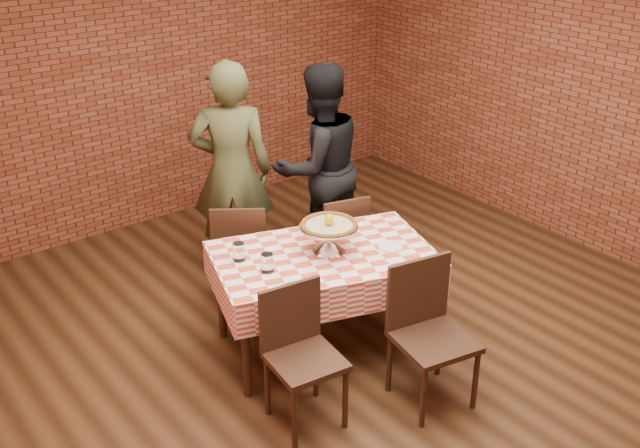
# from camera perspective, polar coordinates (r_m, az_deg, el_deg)

# --- Properties ---
(ground) EXTENTS (6.00, 6.00, 0.00)m
(ground) POSITION_cam_1_polar(r_m,az_deg,el_deg) (5.37, 3.09, -10.32)
(ground) COLOR black
(ground) RESTS_ON ground
(back_wall) EXTENTS (5.50, 0.00, 5.50)m
(back_wall) POSITION_cam_1_polar(r_m,az_deg,el_deg) (7.08, -12.90, 11.25)
(back_wall) COLOR maroon
(back_wall) RESTS_ON ground
(table) EXTENTS (1.66, 1.29, 0.75)m
(table) POSITION_cam_1_polar(r_m,az_deg,el_deg) (5.31, 0.24, -5.86)
(table) COLOR #382016
(table) RESTS_ON ground
(tablecloth) EXTENTS (1.71, 1.33, 0.25)m
(tablecloth) POSITION_cam_1_polar(r_m,az_deg,el_deg) (5.18, 0.24, -3.44)
(tablecloth) COLOR #E04530
(tablecloth) RESTS_ON table
(pizza_stand) EXTENTS (0.43, 0.43, 0.18)m
(pizza_stand) POSITION_cam_1_polar(r_m,az_deg,el_deg) (5.11, 0.69, -1.10)
(pizza_stand) COLOR silver
(pizza_stand) RESTS_ON tablecloth
(pizza) EXTENTS (0.41, 0.41, 0.03)m
(pizza) POSITION_cam_1_polar(r_m,az_deg,el_deg) (5.07, 0.69, -0.13)
(pizza) COLOR beige
(pizza) RESTS_ON pizza_stand
(lemon) EXTENTS (0.07, 0.07, 0.08)m
(lemon) POSITION_cam_1_polar(r_m,az_deg,el_deg) (5.05, 0.69, 0.35)
(lemon) COLOR yellow
(lemon) RESTS_ON pizza
(water_glass_left) EXTENTS (0.10, 0.10, 0.13)m
(water_glass_left) POSITION_cam_1_polar(r_m,az_deg,el_deg) (4.88, -4.01, -2.95)
(water_glass_left) COLOR white
(water_glass_left) RESTS_ON tablecloth
(water_glass_right) EXTENTS (0.10, 0.10, 0.13)m
(water_glass_right) POSITION_cam_1_polar(r_m,az_deg,el_deg) (5.03, -6.16, -2.10)
(water_glass_right) COLOR white
(water_glass_right) RESTS_ON tablecloth
(side_plate) EXTENTS (0.22, 0.22, 0.01)m
(side_plate) POSITION_cam_1_polar(r_m,az_deg,el_deg) (5.21, 5.35, -1.71)
(side_plate) COLOR white
(side_plate) RESTS_ON tablecloth
(sweetener_packet_a) EXTENTS (0.06, 0.05, 0.00)m
(sweetener_packet_a) POSITION_cam_1_polar(r_m,az_deg,el_deg) (5.15, 6.55, -2.20)
(sweetener_packet_a) COLOR white
(sweetener_packet_a) RESTS_ON tablecloth
(sweetener_packet_b) EXTENTS (0.06, 0.05, 0.00)m
(sweetener_packet_b) POSITION_cam_1_polar(r_m,az_deg,el_deg) (5.24, 6.93, -1.70)
(sweetener_packet_b) COLOR white
(sweetener_packet_b) RESTS_ON tablecloth
(condiment_caddy) EXTENTS (0.10, 0.08, 0.13)m
(condiment_caddy) POSITION_cam_1_polar(r_m,az_deg,el_deg) (5.37, -0.93, 0.00)
(condiment_caddy) COLOR silver
(condiment_caddy) RESTS_ON tablecloth
(chair_near_left) EXTENTS (0.46, 0.46, 0.89)m
(chair_near_left) POSITION_cam_1_polar(r_m,az_deg,el_deg) (4.61, -1.10, -10.37)
(chair_near_left) COLOR #382016
(chair_near_left) RESTS_ON ground
(chair_near_right) EXTENTS (0.53, 0.53, 0.94)m
(chair_near_right) POSITION_cam_1_polar(r_m,az_deg,el_deg) (4.82, 8.65, -8.59)
(chair_near_right) COLOR #382016
(chair_near_right) RESTS_ON ground
(chair_far_left) EXTENTS (0.57, 0.57, 0.89)m
(chair_far_left) POSITION_cam_1_polar(r_m,az_deg,el_deg) (5.85, -5.99, -2.05)
(chair_far_left) COLOR #382016
(chair_far_left) RESTS_ON ground
(chair_far_right) EXTENTS (0.46, 0.46, 0.86)m
(chair_far_right) POSITION_cam_1_polar(r_m,az_deg,el_deg) (5.99, 1.32, -1.32)
(chair_far_right) COLOR #382016
(chair_far_right) RESTS_ON ground
(diner_olive) EXTENTS (0.79, 0.73, 1.82)m
(diner_olive) POSITION_cam_1_polar(r_m,az_deg,el_deg) (6.10, -6.72, 3.97)
(diner_olive) COLOR #424628
(diner_olive) RESTS_ON ground
(diner_black) EXTENTS (0.89, 0.72, 1.73)m
(diner_black) POSITION_cam_1_polar(r_m,az_deg,el_deg) (6.26, -0.10, 4.36)
(diner_black) COLOR black
(diner_black) RESTS_ON ground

